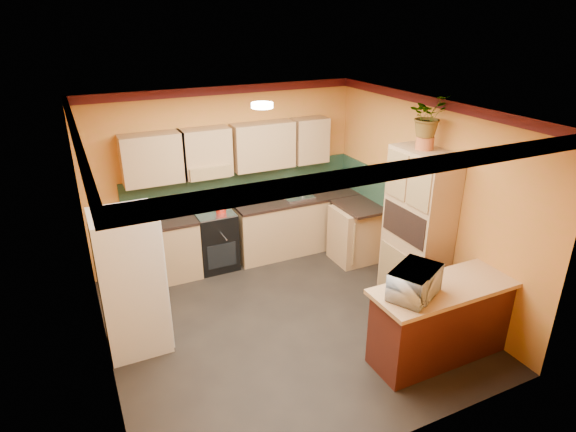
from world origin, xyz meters
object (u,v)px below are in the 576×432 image
object	(u,v)px
breakfast_bar	(448,321)
microwave	(415,282)
fridge	(131,282)
pantry	(418,228)
base_cabinets_back	(253,233)
stove	(215,240)

from	to	relation	value
breakfast_bar	microwave	distance (m)	0.85
fridge	pantry	size ratio (longest dim) A/B	0.81
base_cabinets_back	fridge	world-z (taller)	fridge
fridge	pantry	world-z (taller)	pantry
base_cabinets_back	microwave	world-z (taller)	microwave
base_cabinets_back	stove	xyz separation A→B (m)	(-0.62, -0.00, 0.02)
breakfast_bar	microwave	size ratio (longest dim) A/B	3.14
fridge	pantry	xyz separation A→B (m)	(3.60, -0.56, 0.20)
pantry	microwave	distance (m)	1.51
breakfast_bar	microwave	bearing A→B (deg)	180.00
fridge	stove	bearing A→B (deg)	45.28
fridge	breakfast_bar	world-z (taller)	fridge
base_cabinets_back	microwave	distance (m)	3.25
stove	pantry	xyz separation A→B (m)	(2.17, -2.00, 0.59)
breakfast_bar	fridge	bearing A→B (deg)	151.81
base_cabinets_back	breakfast_bar	world-z (taller)	same
stove	microwave	bearing A→B (deg)	-69.24
fridge	breakfast_bar	size ratio (longest dim) A/B	0.94
pantry	microwave	world-z (taller)	pantry
microwave	fridge	bearing A→B (deg)	119.13
breakfast_bar	pantry	bearing A→B (deg)	69.18
stove	base_cabinets_back	bearing A→B (deg)	0.00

